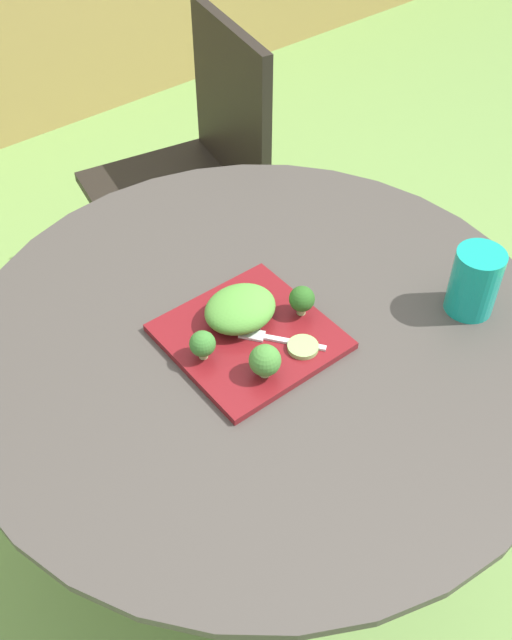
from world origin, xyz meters
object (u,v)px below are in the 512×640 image
Objects in this scene: patio_chair at (198,160)px; drinking_glass at (474,285)px; fork at (274,339)px; salad_plate at (250,337)px.

drinking_glass is (-0.08, -1.00, 0.27)m from patio_chair.
patio_chair is 6.97× the size of drinking_glass.
patio_chair is 0.97m from fork.
salad_plate is 0.04m from fork.
drinking_glass is at bearing -26.83° from salad_plate.
patio_chair reaches higher than fork.
salad_plate is (-0.44, -0.81, 0.22)m from patio_chair.
fork is (0.02, -0.04, 0.01)m from salad_plate.
patio_chair is 1.04m from drinking_glass.
patio_chair reaches higher than drinking_glass.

